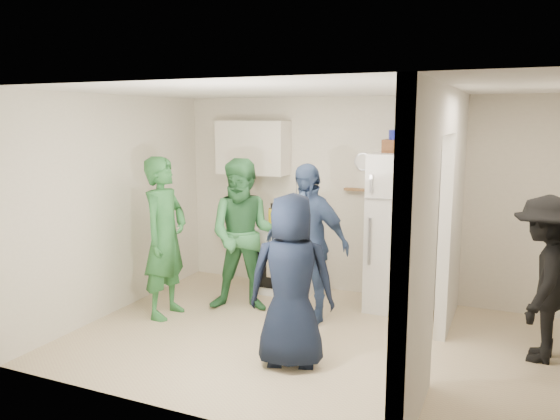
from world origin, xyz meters
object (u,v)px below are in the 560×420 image
object	(u,v)px
person_green_center	(245,235)
person_navy	(291,281)
fridge	(403,232)
wicker_basket	(399,146)
yellow_cup_stack_top	(425,143)
person_denim	(306,243)
person_green_left	(165,238)
blue_bowl	(399,135)
person_nook	(543,279)
stove	(288,259)

from	to	relation	value
person_green_center	person_navy	world-z (taller)	person_green_center
person_green_center	person_navy	size ratio (longest dim) A/B	1.12
fridge	person_navy	distance (m)	2.03
wicker_basket	person_green_center	xyz separation A→B (m)	(-1.58, -0.84, -1.02)
yellow_cup_stack_top	person_green_center	xyz separation A→B (m)	(-1.90, -0.69, -1.07)
fridge	yellow_cup_stack_top	size ratio (longest dim) A/B	7.36
fridge	person_green_center	xyz separation A→B (m)	(-1.68, -0.79, -0.03)
fridge	person_denim	bearing A→B (deg)	-137.26
person_navy	person_green_left	bearing A→B (deg)	-35.62
person_green_left	person_denim	world-z (taller)	person_green_left
person_green_center	person_navy	xyz separation A→B (m)	(1.06, -1.14, -0.10)
wicker_basket	blue_bowl	world-z (taller)	blue_bowl
yellow_cup_stack_top	person_denim	world-z (taller)	yellow_cup_stack_top
person_denim	wicker_basket	bearing A→B (deg)	58.02
person_denim	person_nook	bearing A→B (deg)	9.25
wicker_basket	person_denim	bearing A→B (deg)	-132.21
stove	person_denim	xyz separation A→B (m)	(0.58, -0.86, 0.45)
person_navy	person_nook	world-z (taller)	person_navy
wicker_basket	person_green_left	world-z (taller)	wicker_basket
person_green_left	person_nook	size ratio (longest dim) A/B	1.17
fridge	wicker_basket	bearing A→B (deg)	153.43
person_denim	person_navy	world-z (taller)	person_denim
person_denim	fridge	bearing A→B (deg)	52.97
person_green_left	person_nook	distance (m)	3.89
yellow_cup_stack_top	person_navy	world-z (taller)	yellow_cup_stack_top
person_denim	person_green_center	bearing A→B (deg)	-172.88
stove	fridge	size ratio (longest dim) A/B	0.47
blue_bowl	person_denim	bearing A→B (deg)	-132.21
yellow_cup_stack_top	person_denim	xyz separation A→B (m)	(-1.12, -0.73, -1.08)
wicker_basket	person_green_center	distance (m)	2.06
blue_bowl	person_green_center	distance (m)	2.13
stove	person_green_left	xyz separation A→B (m)	(-0.93, -1.35, 0.48)
blue_bowl	person_navy	bearing A→B (deg)	-104.75
person_green_left	person_denim	bearing A→B (deg)	-73.43
stove	fridge	bearing A→B (deg)	-1.16
blue_bowl	yellow_cup_stack_top	world-z (taller)	blue_bowl
yellow_cup_stack_top	person_navy	distance (m)	2.32
blue_bowl	person_green_left	distance (m)	2.91
fridge	wicker_basket	world-z (taller)	wicker_basket
fridge	person_green_left	world-z (taller)	fridge
stove	blue_bowl	world-z (taller)	blue_bowl
blue_bowl	person_denim	distance (m)	1.66
person_green_center	wicker_basket	bearing A→B (deg)	9.00
stove	person_green_center	distance (m)	0.96
blue_bowl	person_nook	distance (m)	2.21
person_navy	yellow_cup_stack_top	bearing A→B (deg)	-131.60
person_nook	person_green_left	bearing A→B (deg)	-75.28
stove	yellow_cup_stack_top	size ratio (longest dim) A/B	3.43
fridge	person_navy	size ratio (longest dim) A/B	1.16
blue_bowl	person_nook	bearing A→B (deg)	-30.60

